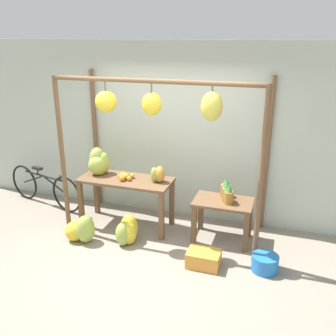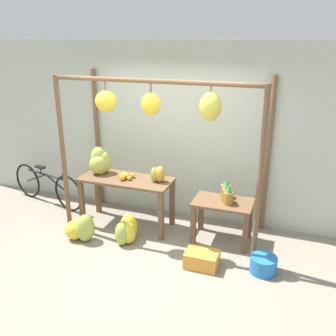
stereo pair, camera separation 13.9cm
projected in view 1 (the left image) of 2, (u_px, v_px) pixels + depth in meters
ground_plane at (141, 263)px, 4.96m from camera, size 20.00×20.00×0.00m
shop_wall_back at (177, 132)px, 5.94m from camera, size 8.00×0.08×2.80m
stall_awning at (160, 124)px, 5.02m from camera, size 2.91×1.17×2.35m
display_table_main at (126, 187)px, 5.75m from camera, size 1.43×0.60×0.79m
display_table_side at (223, 210)px, 5.40m from camera, size 0.84×0.54×0.62m
banana_pile_on_table at (99, 164)px, 5.84m from camera, size 0.39×0.41×0.43m
orange_pile at (125, 176)px, 5.68m from camera, size 0.24×0.24×0.09m
pineapple_cluster at (227, 192)px, 5.33m from camera, size 0.22×0.37×0.32m
banana_pile_ground_left at (81, 230)px, 5.44m from camera, size 0.55×0.37×0.42m
banana_pile_ground_right at (127, 231)px, 5.41m from camera, size 0.35×0.47×0.41m
fruit_crate_white at (204, 259)px, 4.89m from camera, size 0.43×0.31×0.21m
blue_bucket at (265, 263)px, 4.79m from camera, size 0.34×0.34×0.22m
parked_bicycle at (45, 187)px, 6.57m from camera, size 1.68×0.44×0.69m
papaya_pile at (158, 175)px, 5.54m from camera, size 0.27×0.23×0.24m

